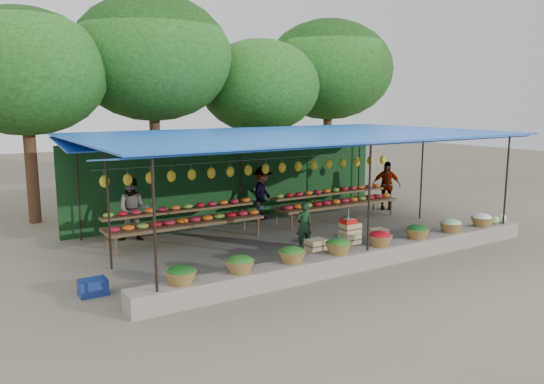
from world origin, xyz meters
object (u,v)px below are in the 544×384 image
weighing_scale (348,220)px  blue_crate_back (93,287)px  crate_counter (349,242)px  blue_crate_front (225,283)px  vendor_seated (304,226)px

weighing_scale → blue_crate_back: weighing_scale is taller
crate_counter → weighing_scale: size_ratio=6.59×
blue_crate_front → blue_crate_back: (-2.21, 1.14, -0.02)m
blue_crate_front → blue_crate_back: size_ratio=1.11×
weighing_scale → vendor_seated: 1.19m
blue_crate_back → vendor_seated: bearing=6.3°
weighing_scale → blue_crate_front: weighing_scale is taller
crate_counter → blue_crate_back: size_ratio=4.58×
blue_crate_front → weighing_scale: bearing=16.2°
crate_counter → weighing_scale: (-0.03, 0.00, 0.54)m
weighing_scale → vendor_seated: vendor_seated is taller
weighing_scale → blue_crate_front: 3.73m
weighing_scale → blue_crate_back: (-5.82, 0.48, -0.70)m
vendor_seated → weighing_scale: bearing=130.6°
crate_counter → blue_crate_front: bearing=-169.8°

